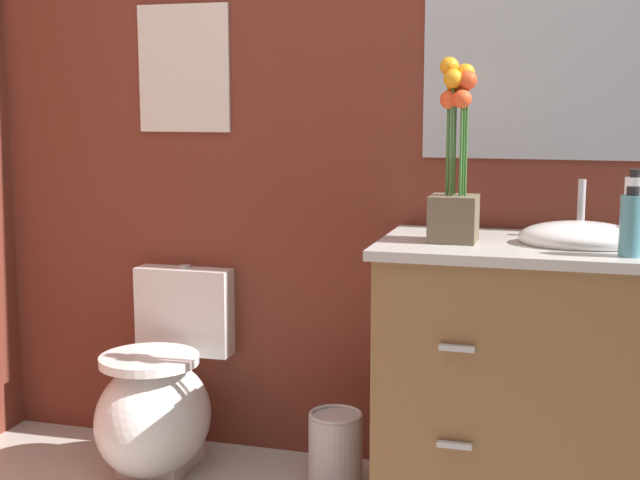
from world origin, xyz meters
TOP-DOWN VIEW (x-y plane):
  - wall_back at (0.20, 1.61)m, footprint 4.50×0.05m
  - toilet at (-0.70, 1.31)m, footprint 0.38×0.59m
  - vanity_cabinet at (0.58, 1.28)m, footprint 0.94×0.56m
  - flower_vase at (0.33, 1.24)m, footprint 0.14×0.14m
  - soap_bottle at (0.84, 1.36)m, footprint 0.06×0.06m
  - lotion_bottle at (0.82, 1.11)m, footprint 0.06×0.06m
  - trash_bin at (-0.05, 1.30)m, footprint 0.18×0.18m
  - wall_poster at (-0.70, 1.58)m, footprint 0.35×0.01m
  - wall_mirror at (0.57, 1.58)m, footprint 0.80×0.01m

SIDE VIEW (x-z plane):
  - trash_bin at x=-0.05m, z-range 0.00..0.27m
  - toilet at x=-0.70m, z-range -0.10..0.59m
  - vanity_cabinet at x=0.58m, z-range -0.08..0.97m
  - lotion_bottle at x=0.82m, z-range 0.86..1.05m
  - soap_bottle at x=0.84m, z-range 0.86..1.08m
  - flower_vase at x=0.33m, z-range 0.79..1.34m
  - wall_back at x=0.20m, z-range 0.00..2.50m
  - wall_poster at x=-0.70m, z-range 1.18..1.63m
  - wall_mirror at x=0.57m, z-range 1.10..1.80m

